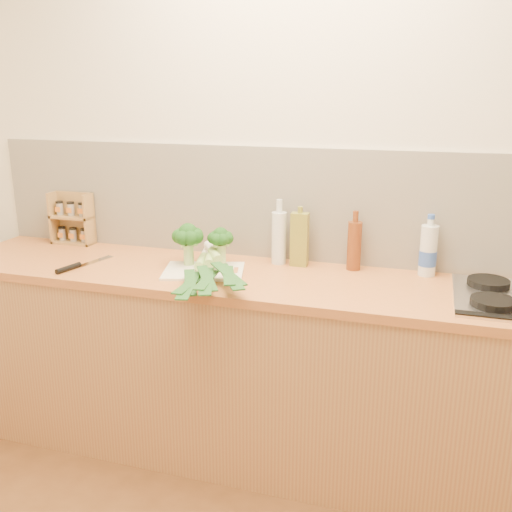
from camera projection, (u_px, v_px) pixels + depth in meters
The scene contains 14 objects.
room_shell at pixel (295, 205), 2.70m from camera, with size 3.50×3.50×3.50m.
counter at pixel (278, 369), 2.64m from camera, with size 3.20×0.62×0.90m.
chopping_board at pixel (204, 271), 2.58m from camera, with size 0.36×0.26×0.01m, color beige.
broccoli_left at pixel (188, 236), 2.62m from camera, with size 0.15×0.15×0.20m.
broccoli_right at pixel (221, 239), 2.63m from camera, with size 0.12×0.12×0.18m.
leek_front at pixel (199, 266), 2.56m from camera, with size 0.22×0.71×0.04m.
leek_mid at pixel (209, 265), 2.51m from camera, with size 0.26×0.62×0.04m.
leek_back at pixel (218, 260), 2.53m from camera, with size 0.40×0.60×0.04m.
chefs_knife at pixel (75, 266), 2.64m from camera, with size 0.11×0.33×0.02m.
spice_rack at pixel (73, 221), 3.04m from camera, with size 0.23×0.09×0.27m.
oil_tin at pixel (300, 239), 2.65m from camera, with size 0.08×0.05×0.28m.
glass_bottle at pixel (279, 237), 2.68m from camera, with size 0.07×0.07×0.31m.
amber_bottle at pixel (354, 245), 2.59m from camera, with size 0.06×0.06×0.27m.
water_bottle at pixel (428, 252), 2.52m from camera, with size 0.08×0.08×0.26m.
Camera 1 is at (0.61, -1.11, 1.70)m, focal length 40.00 mm.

